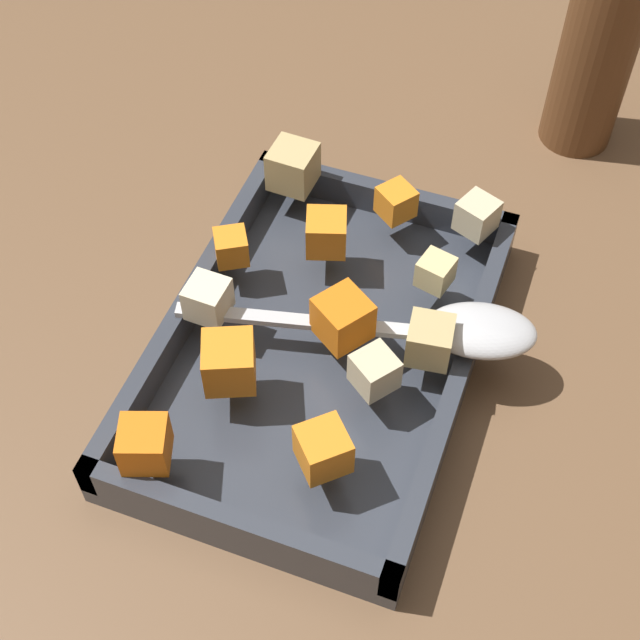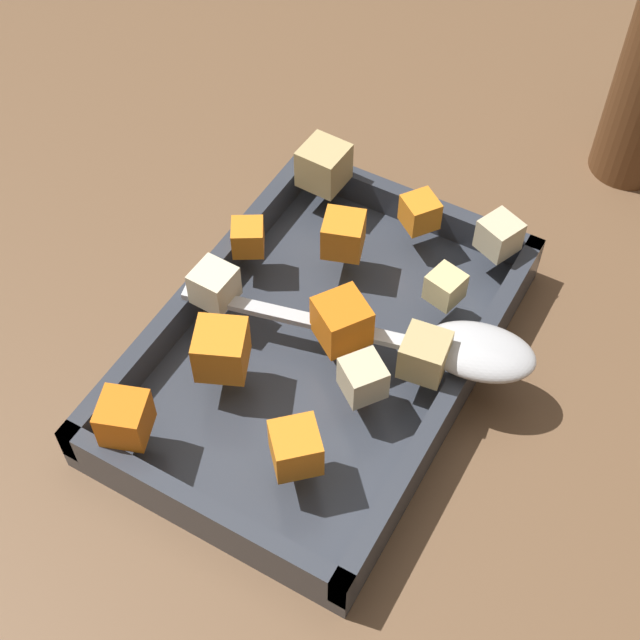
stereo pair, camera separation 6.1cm
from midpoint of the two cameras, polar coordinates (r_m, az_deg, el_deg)
The scene contains 17 objects.
ground_plane at distance 0.65m, azimuth -4.16°, elevation -3.38°, with size 4.00×4.00×0.00m, color brown.
baking_dish at distance 0.64m, azimuth -2.72°, elevation -2.26°, with size 0.31×0.21×0.04m.
carrot_chunk_near_left at distance 0.66m, azimuth -2.27°, elevation 5.32°, with size 0.03×0.03×0.03m, color orange.
carrot_chunk_front_center at distance 0.59m, azimuth -8.68°, elevation -2.82°, with size 0.03×0.03×0.03m, color orange.
carrot_chunk_corner_ne at distance 0.68m, azimuth 2.21°, elevation 7.24°, with size 0.02×0.02×0.02m, color orange.
carrot_chunk_far_right at distance 0.66m, azimuth -8.23°, elevation 4.37°, with size 0.02×0.02×0.02m, color orange.
carrot_chunk_heap_top at distance 0.57m, azimuth -13.97°, elevation -7.76°, with size 0.03×0.03×0.03m, color orange.
carrot_chunk_heap_side at distance 0.61m, azimuth -1.45°, elevation -0.08°, with size 0.03×0.03×0.03m, color orange.
carrot_chunk_corner_nw at distance 0.55m, azimuth -3.00°, elevation -8.29°, with size 0.03×0.03×0.03m, color orange.
potato_chunk_center at distance 0.60m, azimuth 3.99°, elevation -1.47°, with size 0.03×0.03×0.03m, color tan.
potato_chunk_rim_edge at distance 0.58m, azimuth 0.44°, elevation -3.43°, with size 0.03×0.03×0.03m, color beige.
potato_chunk_far_left at distance 0.71m, azimuth -4.22°, elevation 9.40°, with size 0.03×0.03×0.03m, color tan.
potato_chunk_near_spoon at distance 0.68m, azimuth 7.25°, elevation 6.35°, with size 0.03×0.03×0.03m, color beige.
potato_chunk_back_center at distance 0.64m, azimuth 4.52°, elevation 2.86°, with size 0.02×0.02×0.02m, color #E0CC89.
potato_chunk_near_right at distance 0.63m, azimuth -9.93°, elevation 0.93°, with size 0.03×0.03×0.03m, color beige.
serving_spoon at distance 0.61m, azimuth 5.92°, elevation -0.77°, with size 0.09×0.25×0.02m.
pepper_mill at distance 0.79m, azimuth 14.79°, elevation 15.93°, with size 0.06×0.06×0.20m.
Camera 1 is at (0.34, 0.14, 0.54)m, focal length 51.22 mm.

